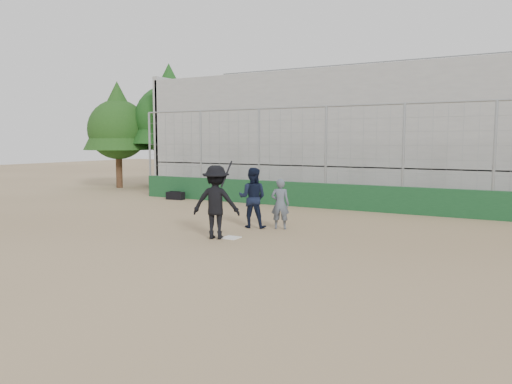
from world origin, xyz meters
The scene contains 10 objects.
ground centered at (0.00, 0.00, 0.00)m, with size 90.00×90.00×0.00m, color brown.
home_plate centered at (0.00, 0.00, 0.01)m, with size 0.44×0.44×0.02m, color white.
backstop centered at (0.00, 7.00, 0.96)m, with size 18.10×0.25×4.04m.
bleachers centered at (0.00, 11.95, 2.92)m, with size 20.25×6.70×6.98m.
tree_left centered at (-11.00, 11.00, 4.39)m, with size 4.48×4.48×7.00m.
tree_right centered at (-13.50, 9.50, 3.76)m, with size 3.84×3.84×6.00m.
batter_at_plate centered at (-0.33, -0.23, 1.00)m, with size 1.47×1.15×2.13m.
catcher_crouched centered at (-0.30, 1.71, 0.62)m, with size 1.02×0.87×1.24m.
umpire centered at (0.53, 1.94, 0.69)m, with size 0.56×0.37×1.38m, color #4D5562.
equipment_bag centered at (-7.05, 6.44, 0.18)m, with size 0.85×0.45×0.39m.
Camera 1 is at (7.21, -11.45, 2.66)m, focal length 35.00 mm.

